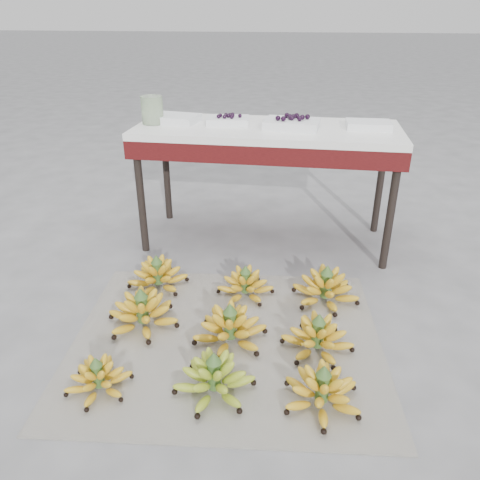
# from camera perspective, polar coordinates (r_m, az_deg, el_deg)

# --- Properties ---
(ground) EXTENTS (60.00, 60.00, 0.00)m
(ground) POSITION_cam_1_polar(r_m,az_deg,el_deg) (1.94, 0.81, -12.83)
(ground) COLOR slate
(ground) RESTS_ON ground
(newspaper_mat) EXTENTS (1.35, 1.17, 0.01)m
(newspaper_mat) POSITION_cam_1_polar(r_m,az_deg,el_deg) (1.96, -1.60, -12.11)
(newspaper_mat) COLOR silver
(newspaper_mat) RESTS_ON ground
(bunch_front_left) EXTENTS (0.28, 0.28, 0.14)m
(bunch_front_left) POSITION_cam_1_polar(r_m,az_deg,el_deg) (1.79, -16.87, -15.84)
(bunch_front_left) COLOR gold
(bunch_front_left) RESTS_ON newspaper_mat
(bunch_front_center) EXTENTS (0.30, 0.30, 0.17)m
(bunch_front_center) POSITION_cam_1_polar(r_m,az_deg,el_deg) (1.70, -3.15, -16.52)
(bunch_front_center) COLOR #699D22
(bunch_front_center) RESTS_ON newspaper_mat
(bunch_front_right) EXTENTS (0.34, 0.34, 0.17)m
(bunch_front_right) POSITION_cam_1_polar(r_m,az_deg,el_deg) (1.68, 9.97, -17.69)
(bunch_front_right) COLOR gold
(bunch_front_right) RESTS_ON newspaper_mat
(bunch_mid_left) EXTENTS (0.38, 0.38, 0.19)m
(bunch_mid_left) POSITION_cam_1_polar(r_m,az_deg,el_deg) (2.04, -11.78, -8.68)
(bunch_mid_left) COLOR gold
(bunch_mid_left) RESTS_ON newspaper_mat
(bunch_mid_center) EXTENTS (0.37, 0.37, 0.18)m
(bunch_mid_center) POSITION_cam_1_polar(r_m,az_deg,el_deg) (1.91, -1.20, -10.73)
(bunch_mid_center) COLOR gold
(bunch_mid_center) RESTS_ON newspaper_mat
(bunch_mid_right) EXTENTS (0.36, 0.36, 0.17)m
(bunch_mid_right) POSITION_cam_1_polar(r_m,az_deg,el_deg) (1.90, 9.43, -11.64)
(bunch_mid_right) COLOR gold
(bunch_mid_right) RESTS_ON newspaper_mat
(bunch_back_left) EXTENTS (0.31, 0.31, 0.17)m
(bunch_back_left) POSITION_cam_1_polar(r_m,az_deg,el_deg) (2.30, -9.99, -4.33)
(bunch_back_left) COLOR gold
(bunch_back_left) RESTS_ON newspaper_mat
(bunch_back_center) EXTENTS (0.28, 0.28, 0.16)m
(bunch_back_center) POSITION_cam_1_polar(r_m,az_deg,el_deg) (2.20, 0.66, -5.49)
(bunch_back_center) COLOR gold
(bunch_back_center) RESTS_ON newspaper_mat
(bunch_back_right) EXTENTS (0.40, 0.40, 0.19)m
(bunch_back_right) POSITION_cam_1_polar(r_m,az_deg,el_deg) (2.20, 10.39, -5.83)
(bunch_back_right) COLOR gold
(bunch_back_right) RESTS_ON newspaper_mat
(vendor_table) EXTENTS (1.39, 0.56, 0.67)m
(vendor_table) POSITION_cam_1_polar(r_m,az_deg,el_deg) (2.56, 3.33, 12.00)
(vendor_table) COLOR black
(vendor_table) RESTS_ON ground
(tray_far_left) EXTENTS (0.27, 0.22, 0.04)m
(tray_far_left) POSITION_cam_1_polar(r_m,az_deg,el_deg) (2.65, -7.96, 14.45)
(tray_far_left) COLOR silver
(tray_far_left) RESTS_ON vendor_table
(tray_left) EXTENTS (0.24, 0.19, 0.06)m
(tray_left) POSITION_cam_1_polar(r_m,az_deg,el_deg) (2.59, -1.48, 14.40)
(tray_left) COLOR silver
(tray_left) RESTS_ON vendor_table
(tray_right) EXTENTS (0.29, 0.22, 0.07)m
(tray_right) POSITION_cam_1_polar(r_m,az_deg,el_deg) (2.50, 6.35, 13.94)
(tray_right) COLOR silver
(tray_right) RESTS_ON vendor_table
(tray_far_right) EXTENTS (0.23, 0.17, 0.04)m
(tray_far_right) POSITION_cam_1_polar(r_m,az_deg,el_deg) (2.58, 15.40, 13.40)
(tray_far_right) COLOR silver
(tray_far_right) RESTS_ON vendor_table
(glass_jar) EXTENTS (0.15, 0.15, 0.15)m
(glass_jar) POSITION_cam_1_polar(r_m,az_deg,el_deg) (2.63, -10.65, 15.31)
(glass_jar) COLOR beige
(glass_jar) RESTS_ON vendor_table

